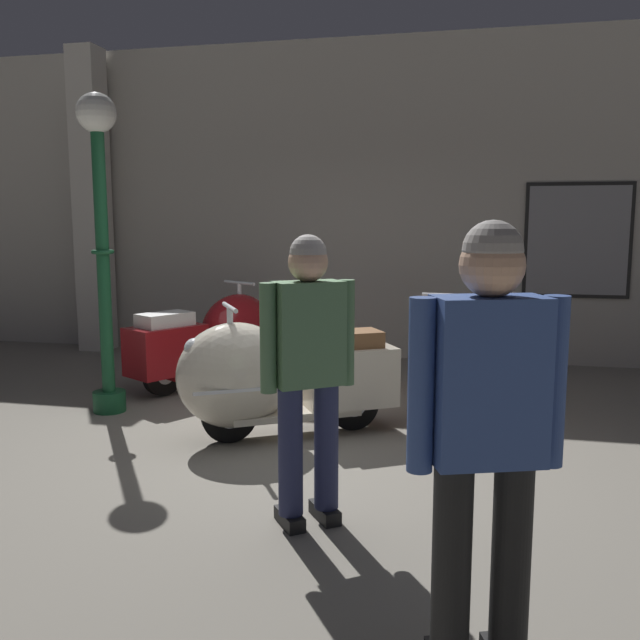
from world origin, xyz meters
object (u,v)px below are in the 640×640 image
Objects in this scene: visitor_0 at (308,360)px; scooter_2 at (453,354)px; scooter_1 at (271,377)px; visitor_1 at (486,424)px; lamppost at (101,222)px; scooter_0 at (217,338)px.

scooter_2 is at bearing -50.88° from visitor_0.
scooter_1 is 2.98m from visitor_1.
lamppost reaches higher than scooter_1.
visitor_1 is at bearing 8.83° from scooter_2.
lamppost is at bearing -68.52° from scooter_2.
scooter_2 is 3.76m from visitor_1.
scooter_1 is at bearing -116.54° from scooter_0.
scooter_0 is at bearing 12.52° from visitor_1.
scooter_1 reaches higher than scooter_0.
lamppost is 1.70× the size of visitor_0.
lamppost is at bearing 15.12° from visitor_0.
scooter_0 is 3.45m from visitor_0.
visitor_1 is (3.12, -2.90, -0.69)m from lamppost.
scooter_2 reaches higher than scooter_0.
scooter_1 is 1.08× the size of visitor_0.
scooter_0 is 0.97× the size of scooter_2.
visitor_1 reaches higher than scooter_1.
scooter_1 is 1.03× the size of visitor_1.
lamppost is (-2.92, -0.82, 1.16)m from scooter_2.
scooter_0 is 1.08× the size of visitor_0.
visitor_0 is 0.96× the size of visitor_1.
scooter_2 is at bearing 15.76° from lamppost.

